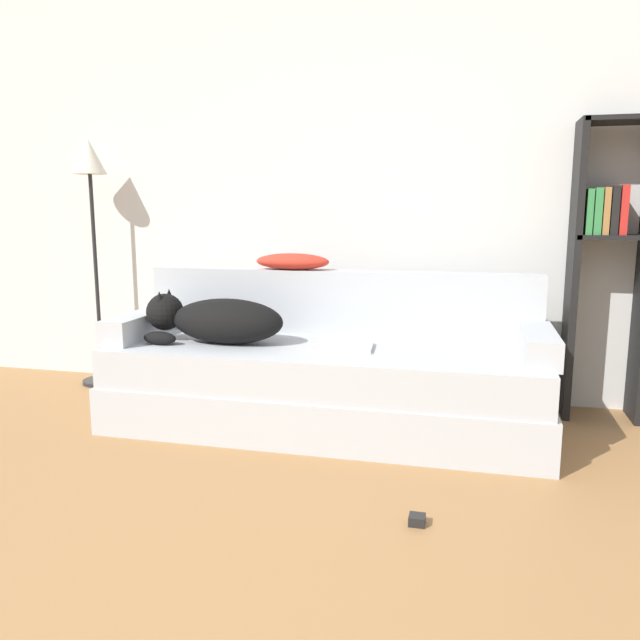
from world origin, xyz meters
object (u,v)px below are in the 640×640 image
throw_pillow (292,261)px  power_adapter (417,520)px  floor_lamp (91,196)px  bookshelf (608,251)px  couch (324,388)px  laptop (341,347)px  dog (215,319)px

throw_pillow → power_adapter: size_ratio=7.15×
floor_lamp → bookshelf: bearing=1.0°
bookshelf → floor_lamp: (-3.00, -0.05, 0.30)m
couch → bookshelf: size_ratio=1.40×
laptop → bookshelf: size_ratio=0.21×
floor_lamp → couch: bearing=-16.5°
laptop → floor_lamp: floor_lamp is taller
laptop → throw_pillow: (-0.35, 0.35, 0.39)m
couch → dog: size_ratio=2.95×
dog → laptop: 0.67m
power_adapter → laptop: bearing=118.0°
couch → bookshelf: bookshelf is taller
throw_pillow → couch: bearing=-50.5°
couch → floor_lamp: bearing=163.5°
dog → floor_lamp: floor_lamp is taller
floor_lamp → power_adapter: (2.16, -1.39, -1.18)m
laptop → power_adapter: (0.47, -0.88, -0.42)m
laptop → floor_lamp: 1.93m
throw_pillow → floor_lamp: floor_lamp is taller
laptop → bookshelf: 1.49m
floor_lamp → throw_pillow: bearing=-6.8°
laptop → power_adapter: 1.08m
dog → bookshelf: size_ratio=0.48×
power_adapter → floor_lamp: bearing=147.2°
couch → bookshelf: 1.65m
floor_lamp → power_adapter: floor_lamp is taller
dog → floor_lamp: bearing=152.8°
throw_pillow → bookshelf: bearing=7.3°
laptop → bookshelf: (1.31, 0.56, 0.46)m
laptop → throw_pillow: 0.63m
dog → power_adapter: dog is taller
laptop → floor_lamp: size_ratio=0.22×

